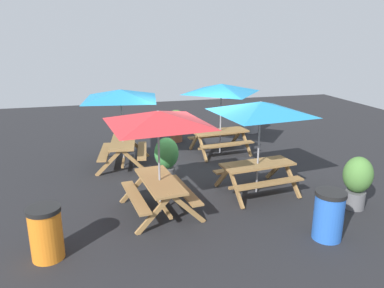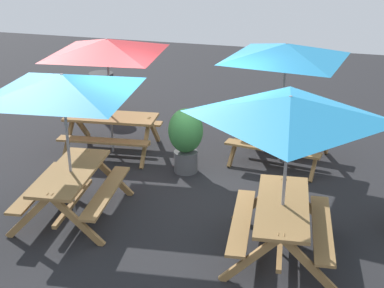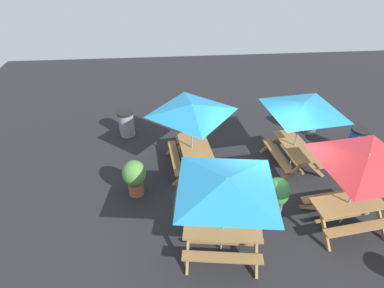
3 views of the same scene
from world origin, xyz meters
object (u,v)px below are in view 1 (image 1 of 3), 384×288
picnic_table_2 (121,100)px  picnic_table_3 (260,115)px  picnic_table_0 (221,94)px  trash_bin_gray (251,120)px  potted_plant_0 (357,179)px  potted_plant_2 (167,157)px  trash_bin_orange (46,233)px  trash_bin_blue (329,215)px  picnic_table_1 (158,125)px  potted_plant_1 (176,123)px

picnic_table_2 → picnic_table_3: same height
picnic_table_0 → trash_bin_gray: bearing=41.3°
potted_plant_0 → potted_plant_2: size_ratio=1.00×
potted_plant_0 → potted_plant_2: potted_plant_2 is taller
picnic_table_3 → trash_bin_orange: size_ratio=2.87×
trash_bin_gray → potted_plant_2: 6.09m
potted_plant_0 → trash_bin_blue: bearing=-144.2°
picnic_table_1 → potted_plant_1: picnic_table_1 is taller
picnic_table_1 → trash_bin_gray: picnic_table_1 is taller
picnic_table_0 → trash_bin_blue: (0.26, -5.66, -1.49)m
picnic_table_3 → trash_bin_gray: size_ratio=2.87×
potted_plant_1 → trash_bin_orange: bearing=-119.5°
trash_bin_gray → potted_plant_2: (-4.29, -4.32, 0.20)m
picnic_table_0 → potted_plant_0: bearing=-76.6°
trash_bin_orange → potted_plant_0: bearing=2.9°
trash_bin_blue → potted_plant_0: bearing=35.8°
trash_bin_blue → potted_plant_2: 4.38m
picnic_table_1 → picnic_table_2: same height
trash_bin_orange → picnic_table_0: bearing=45.5°
trash_bin_orange → picnic_table_3: bearing=19.8°
picnic_table_1 → potted_plant_2: picnic_table_1 is taller
trash_bin_gray → picnic_table_1: bearing=-128.4°
trash_bin_orange → trash_bin_blue: size_ratio=1.00×
picnic_table_3 → potted_plant_1: (-0.95, 5.01, -1.31)m
picnic_table_0 → trash_bin_blue: 5.86m
potted_plant_2 → picnic_table_2: bearing=122.0°
potted_plant_1 → picnic_table_0: bearing=-57.5°
trash_bin_gray → trash_bin_blue: bearing=-103.0°
potted_plant_2 → trash_bin_gray: bearing=45.2°
picnic_table_2 → trash_bin_blue: bearing=-138.5°
picnic_table_1 → picnic_table_2: 3.34m
potted_plant_2 → picnic_table_3: bearing=-31.2°
potted_plant_0 → potted_plant_2: (-3.83, 2.62, 0.00)m
trash_bin_orange → potted_plant_2: size_ratio=0.80×
picnic_table_0 → potted_plant_1: bearing=116.5°
trash_bin_orange → potted_plant_1: 7.73m
picnic_table_0 → potted_plant_1: (-1.10, 1.73, -1.31)m
potted_plant_1 → potted_plant_0: bearing=-66.8°
picnic_table_0 → trash_bin_orange: picnic_table_0 is taller
picnic_table_3 → potted_plant_1: picnic_table_3 is taller
picnic_table_1 → picnic_table_0: bearing=-42.3°
trash_bin_blue → trash_bin_gray: (1.84, 7.94, 0.00)m
picnic_table_0 → picnic_table_2: 3.23m
potted_plant_0 → picnic_table_0: bearing=109.4°
potted_plant_0 → potted_plant_1: potted_plant_0 is taller
trash_bin_orange → potted_plant_2: potted_plant_2 is taller
picnic_table_3 → trash_bin_gray: (2.25, 5.55, -1.49)m
potted_plant_2 → picnic_table_0: bearing=43.0°
picnic_table_3 → picnic_table_0: bearing=80.5°
trash_bin_gray → picnic_table_3: bearing=-112.0°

